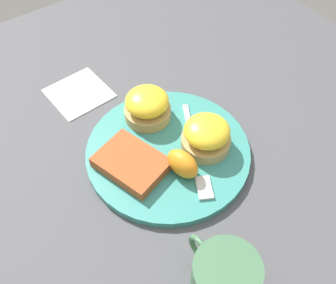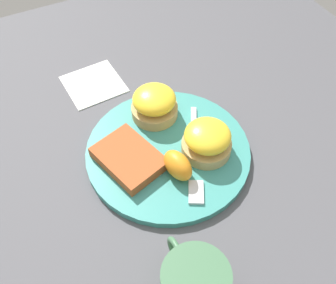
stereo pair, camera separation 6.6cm
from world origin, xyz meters
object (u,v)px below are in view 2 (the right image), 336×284
Objects in this scene: fork at (194,158)px; sandwich_benedict_left at (207,140)px; hashbrown_patty at (129,158)px; orange_wedge at (178,165)px; sandwich_benedict_right at (154,104)px.

sandwich_benedict_left is at bearing -74.40° from fork.
orange_wedge is at bearing -132.76° from hashbrown_patty.
sandwich_benedict_left is 0.07m from orange_wedge.
sandwich_benedict_right is 0.45× the size of fork.
sandwich_benedict_right is at bearing 6.64° from fork.
orange_wedge is 0.04m from fork.
hashbrown_patty is at bearing 73.60° from sandwich_benedict_left.
sandwich_benedict_left is at bearing -160.05° from sandwich_benedict_right.
sandwich_benedict_right reaches higher than hashbrown_patty.
hashbrown_patty is 0.09m from orange_wedge.
orange_wedge is (-0.06, -0.06, 0.01)m from hashbrown_patty.
sandwich_benedict_left is 1.00× the size of sandwich_benedict_right.
hashbrown_patty is 0.11m from fork.
hashbrown_patty is (0.04, 0.13, -0.02)m from sandwich_benedict_left.
orange_wedge reaches higher than fork.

